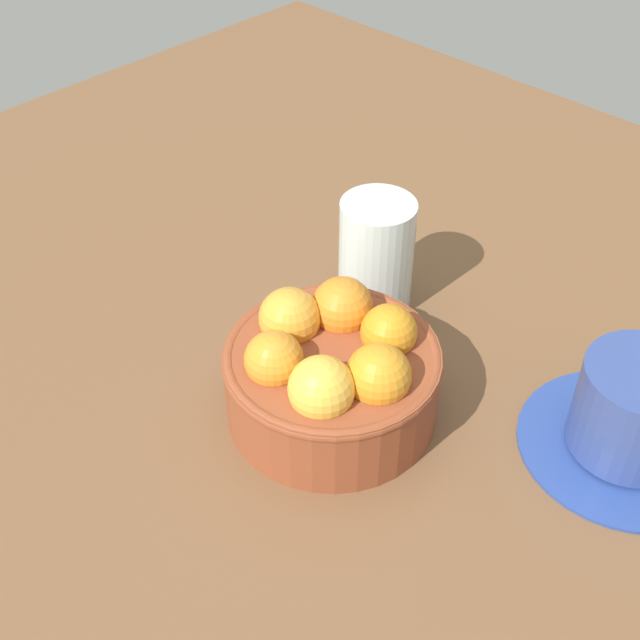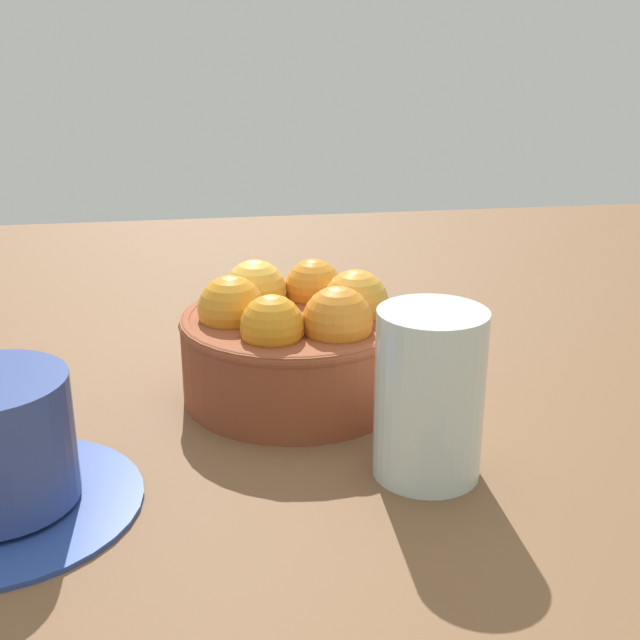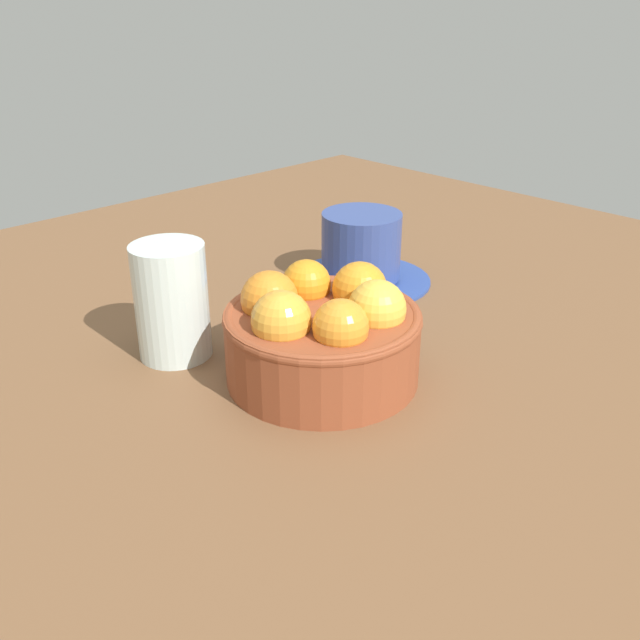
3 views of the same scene
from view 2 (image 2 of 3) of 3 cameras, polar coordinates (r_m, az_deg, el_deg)
The scene contains 3 objects.
ground_plane at distance 59.89cm, azimuth -1.71°, elevation -7.19°, with size 122.56×114.43×4.74cm, color brown.
terracotta_bowl at distance 57.22cm, azimuth -1.76°, elevation -1.38°, with size 15.84×15.84×8.96cm.
water_glass at distance 47.33cm, azimuth 7.57°, elevation -5.12°, with size 6.25×6.25×10.04cm, color silver.
Camera 2 is at (6.45, 52.92, 24.90)cm, focal length 46.23 mm.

